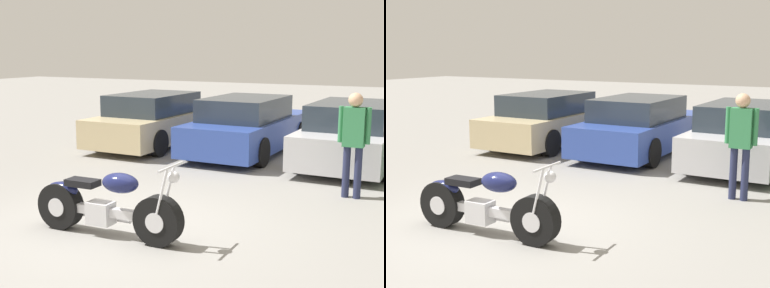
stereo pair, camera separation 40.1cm
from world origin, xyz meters
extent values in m
plane|color=gray|center=(0.00, 0.00, 0.00)|extent=(60.00, 60.00, 0.00)
cylinder|color=black|center=(0.80, -0.35, 0.32)|extent=(0.65, 0.22, 0.64)
cylinder|color=silver|center=(0.80, -0.35, 0.32)|extent=(0.26, 0.23, 0.26)
cylinder|color=black|center=(-0.73, -0.40, 0.32)|extent=(0.65, 0.22, 0.64)
cylinder|color=silver|center=(-0.73, -0.40, 0.32)|extent=(0.26, 0.23, 0.26)
cube|color=silver|center=(0.03, -0.37, 0.34)|extent=(1.17, 0.15, 0.12)
cube|color=silver|center=(-0.07, -0.38, 0.30)|extent=(0.35, 0.25, 0.30)
ellipsoid|color=#191E4C|center=(0.24, -0.37, 0.75)|extent=(0.53, 0.33, 0.26)
cube|color=black|center=(-0.35, -0.39, 0.69)|extent=(0.45, 0.26, 0.09)
ellipsoid|color=#191E4C|center=(-0.68, -0.40, 0.56)|extent=(0.49, 0.22, 0.20)
cylinder|color=silver|center=(0.89, -0.43, 0.67)|extent=(0.22, 0.04, 0.71)
cylinder|color=silver|center=(0.88, -0.25, 0.67)|extent=(0.22, 0.04, 0.71)
cylinder|color=silver|center=(0.98, -0.34, 1.03)|extent=(0.05, 0.62, 0.03)
sphere|color=silver|center=(1.02, -0.34, 0.91)|extent=(0.15, 0.15, 0.15)
cylinder|color=silver|center=(-0.29, -0.25, 0.21)|extent=(1.17, 0.12, 0.08)
cube|color=#C6B284|center=(-2.93, 5.82, 0.50)|extent=(1.74, 4.39, 0.67)
cube|color=#28333D|center=(-2.93, 5.55, 1.09)|extent=(1.53, 2.28, 0.50)
cylinder|color=black|center=(-3.74, 7.18, 0.31)|extent=(0.20, 0.63, 0.63)
cylinder|color=black|center=(-2.12, 7.18, 0.31)|extent=(0.20, 0.63, 0.63)
cylinder|color=black|center=(-3.74, 4.45, 0.31)|extent=(0.20, 0.63, 0.63)
cylinder|color=black|center=(-2.12, 4.45, 0.31)|extent=(0.20, 0.63, 0.63)
cube|color=#2D479E|center=(-0.47, 5.89, 0.50)|extent=(1.74, 4.39, 0.67)
cube|color=#28333D|center=(-0.47, 5.62, 1.09)|extent=(1.53, 2.28, 0.50)
cylinder|color=black|center=(-1.28, 7.25, 0.31)|extent=(0.20, 0.63, 0.63)
cylinder|color=black|center=(0.34, 7.25, 0.31)|extent=(0.20, 0.63, 0.63)
cylinder|color=black|center=(-1.28, 4.53, 0.31)|extent=(0.20, 0.63, 0.63)
cylinder|color=black|center=(0.34, 4.53, 0.31)|extent=(0.20, 0.63, 0.63)
cube|color=#BCBCC1|center=(1.99, 5.81, 0.50)|extent=(1.74, 4.39, 0.67)
cube|color=#28333D|center=(1.99, 5.55, 1.09)|extent=(1.53, 2.28, 0.50)
cylinder|color=black|center=(1.18, 7.17, 0.31)|extent=(0.20, 0.63, 0.63)
cylinder|color=black|center=(1.18, 4.45, 0.31)|extent=(0.20, 0.63, 0.63)
cylinder|color=black|center=(2.80, 4.45, 0.31)|extent=(0.20, 0.63, 0.63)
cylinder|color=#232847|center=(2.40, 3.01, 0.43)|extent=(0.12, 0.12, 0.86)
cylinder|color=#232847|center=(2.59, 3.01, 0.43)|extent=(0.12, 0.12, 0.86)
cube|color=#337F4C|center=(2.50, 3.01, 1.19)|extent=(0.34, 0.20, 0.65)
cylinder|color=#337F4C|center=(2.28, 3.01, 1.22)|extent=(0.08, 0.08, 0.60)
cylinder|color=#337F4C|center=(2.72, 3.01, 1.22)|extent=(0.08, 0.08, 0.60)
sphere|color=tan|center=(2.50, 3.01, 1.63)|extent=(0.23, 0.23, 0.23)
camera|label=1|loc=(4.15, -5.82, 2.45)|focal=50.00mm
camera|label=2|loc=(4.50, -5.63, 2.45)|focal=50.00mm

